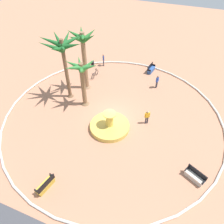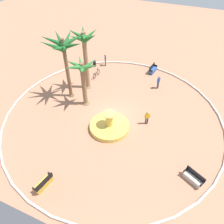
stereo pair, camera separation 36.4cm
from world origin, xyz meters
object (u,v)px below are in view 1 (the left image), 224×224
Objects in this scene: bench_north at (46,185)px; bench_west at (151,69)px; person_cyclist_helmet at (103,59)px; person_pedestrian_stroll at (147,116)px; palm_tree_near_fountain at (62,50)px; person_cyclist_photo at (157,81)px; trash_bin at (93,64)px; bench_east at (195,177)px; palm_tree_by_curb at (83,48)px; lamppost at (84,51)px; fountain at (110,126)px; palm_tree_mid_plaza at (82,74)px; bicycle_red_frame at (95,74)px.

bench_west is at bearing -100.20° from bench_north.
person_cyclist_helmet is 11.86m from person_pedestrian_stroll.
person_cyclist_photo is at bearing -149.04° from palm_tree_near_fountain.
person_cyclist_photo is at bearing -86.18° from person_pedestrian_stroll.
palm_tree_near_fountain is at bearing 93.50° from trash_bin.
person_cyclist_photo is (-9.10, 1.66, 0.53)m from trash_bin.
bench_east and bench_north have the same top height.
palm_tree_by_curb is at bearing 107.43° from trash_bin.
person_cyclist_helmet is at bearing -138.40° from lamppost.
fountain is 2.29× the size of person_cyclist_photo.
palm_tree_by_curb is 6.70m from person_cyclist_helmet.
lamppost is 12.33m from person_pedestrian_stroll.
palm_tree_by_curb is 9.14m from person_cyclist_photo.
bench_east is 15.53m from bench_west.
palm_tree_near_fountain is 10.31m from person_pedestrian_stroll.
palm_tree_mid_plaza is 10.87m from bench_west.
person_cyclist_photo is at bearing 114.22° from bench_west.
fountain is at bearing 128.36° from lamppost.
bench_west is 0.37× the size of lamppost.
person_cyclist_helmet is at bearing -46.18° from person_pedestrian_stroll.
person_pedestrian_stroll is (-0.41, 6.19, -0.02)m from person_cyclist_photo.
person_pedestrian_stroll is (-9.51, 7.85, 0.51)m from trash_bin.
bench_north is (-1.68, 9.72, -3.41)m from palm_tree_mid_plaza.
person_pedestrian_stroll reaches higher than bicycle_red_frame.
bench_north is at bearing 60.74° from person_pedestrian_stroll.
bench_west is 1.04× the size of person_pedestrian_stroll.
palm_tree_near_fountain is 16.01m from bench_east.
person_cyclist_photo is at bearing 169.68° from trash_bin.
fountain is at bearing 116.00° from person_cyclist_helmet.
palm_tree_by_curb reaches higher than bench_east.
person_cyclist_photo is (5.37, -10.75, 0.57)m from bench_east.
person_pedestrian_stroll is at bearing 173.83° from palm_tree_near_fountain.
bench_east is at bearing 161.93° from fountain.
bench_east is at bearing 116.02° from bench_west.
person_pedestrian_stroll reaches higher than bench_north.
person_pedestrian_stroll is at bearing -119.26° from bench_north.
palm_tree_near_fountain reaches higher than bench_north.
bicycle_red_frame is (2.92, -14.95, 0.04)m from bench_north.
bench_west is at bearing -149.08° from bicycle_red_frame.
bicycle_red_frame is 7.77m from person_cyclist_photo.
person_cyclist_helmet is at bearing -16.87° from person_cyclist_photo.
palm_tree_by_curb is at bearing 91.70° from person_cyclist_helmet.
person_pedestrian_stroll is at bearing 133.82° from person_cyclist_helmet.
palm_tree_mid_plaza is 13.30m from bench_east.
palm_tree_near_fountain is 11.17m from person_cyclist_photo.
palm_tree_near_fountain is 2.95m from palm_tree_mid_plaza.
palm_tree_by_curb is 13.62m from bench_north.
palm_tree_by_curb is 9.47× the size of trash_bin.
bench_north is at bearing 79.80° from bench_west.
palm_tree_by_curb is 1.33× the size of palm_tree_mid_plaza.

